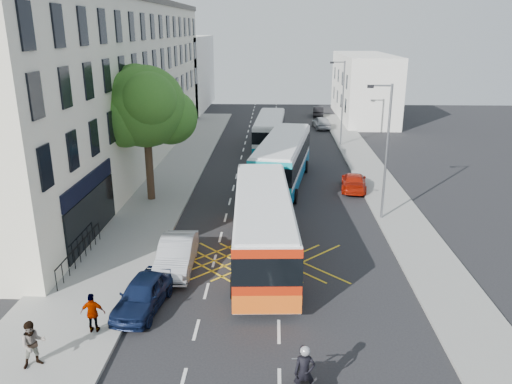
# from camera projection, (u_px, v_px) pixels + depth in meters

# --- Properties ---
(ground) EXTENTS (120.00, 120.00, 0.00)m
(ground) POSITION_uv_depth(u_px,v_px,m) (279.00, 332.00, 19.20)
(ground) COLOR black
(ground) RESTS_ON ground
(pavement_left) EXTENTS (5.00, 70.00, 0.15)m
(pavement_left) POSITION_uv_depth(u_px,v_px,m) (152.00, 200.00, 33.70)
(pavement_left) COLOR gray
(pavement_left) RESTS_ON ground
(pavement_right) EXTENTS (3.00, 70.00, 0.15)m
(pavement_right) POSITION_uv_depth(u_px,v_px,m) (390.00, 202.00, 33.14)
(pavement_right) COLOR gray
(pavement_right) RESTS_ON ground
(terrace_main) EXTENTS (8.30, 45.00, 13.50)m
(terrace_main) POSITION_uv_depth(u_px,v_px,m) (107.00, 84.00, 40.81)
(terrace_main) COLOR beige
(terrace_main) RESTS_ON ground
(terrace_far) EXTENTS (8.00, 20.00, 10.00)m
(terrace_far) POSITION_uv_depth(u_px,v_px,m) (178.00, 73.00, 70.31)
(terrace_far) COLOR silver
(terrace_far) RESTS_ON ground
(building_right) EXTENTS (6.00, 18.00, 8.00)m
(building_right) POSITION_uv_depth(u_px,v_px,m) (364.00, 87.00, 63.11)
(building_right) COLOR silver
(building_right) RESTS_ON ground
(street_tree) EXTENTS (6.30, 5.70, 8.80)m
(street_tree) POSITION_uv_depth(u_px,v_px,m) (145.00, 108.00, 31.72)
(street_tree) COLOR #382619
(street_tree) RESTS_ON pavement_left
(lamp_near) EXTENTS (1.45, 0.15, 8.00)m
(lamp_near) POSITION_uv_depth(u_px,v_px,m) (385.00, 146.00, 28.92)
(lamp_near) COLOR slate
(lamp_near) RESTS_ON pavement_right
(lamp_far) EXTENTS (1.45, 0.15, 8.00)m
(lamp_far) POSITION_uv_depth(u_px,v_px,m) (342.00, 99.00, 47.90)
(lamp_far) COLOR slate
(lamp_far) RESTS_ON pavement_right
(railings) EXTENTS (0.08, 5.60, 1.14)m
(railings) POSITION_uv_depth(u_px,v_px,m) (80.00, 252.00, 24.34)
(railings) COLOR black
(railings) RESTS_ON pavement_left
(bus_near) EXTENTS (3.40, 12.05, 3.36)m
(bus_near) POSITION_uv_depth(u_px,v_px,m) (263.00, 225.00, 24.83)
(bus_near) COLOR silver
(bus_near) RESTS_ON ground
(bus_mid) EXTENTS (4.72, 12.66, 3.48)m
(bus_mid) POSITION_uv_depth(u_px,v_px,m) (283.00, 160.00, 36.71)
(bus_mid) COLOR silver
(bus_mid) RESTS_ON ground
(bus_far) EXTENTS (3.09, 10.93, 3.04)m
(bus_far) POSITION_uv_depth(u_px,v_px,m) (270.00, 131.00, 48.24)
(bus_far) COLOR silver
(bus_far) RESTS_ON ground
(motorbike) EXTENTS (0.72, 2.25, 2.00)m
(motorbike) POSITION_uv_depth(u_px,v_px,m) (304.00, 375.00, 15.36)
(motorbike) COLOR black
(motorbike) RESTS_ON ground
(parked_car_blue) EXTENTS (2.15, 4.20, 1.37)m
(parked_car_blue) POSITION_uv_depth(u_px,v_px,m) (143.00, 294.00, 20.57)
(parked_car_blue) COLOR #0D1837
(parked_car_blue) RESTS_ON ground
(parked_car_silver) EXTENTS (1.72, 4.62, 1.51)m
(parked_car_silver) POSITION_uv_depth(u_px,v_px,m) (177.00, 254.00, 23.98)
(parked_car_silver) COLOR #A3A6AB
(parked_car_silver) RESTS_ON ground
(red_hatchback) EXTENTS (2.30, 4.46, 1.24)m
(red_hatchback) POSITION_uv_depth(u_px,v_px,m) (354.00, 182.00, 35.79)
(red_hatchback) COLOR #AC1907
(red_hatchback) RESTS_ON ground
(distant_car_grey) EXTENTS (2.89, 5.24, 1.39)m
(distant_car_grey) POSITION_uv_depth(u_px,v_px,m) (274.00, 124.00, 56.90)
(distant_car_grey) COLOR #45474D
(distant_car_grey) RESTS_ON ground
(distant_car_silver) EXTENTS (2.14, 4.34, 1.42)m
(distant_car_silver) POSITION_uv_depth(u_px,v_px,m) (321.00, 122.00, 57.61)
(distant_car_silver) COLOR #ADB0B5
(distant_car_silver) RESTS_ON ground
(distant_car_dark) EXTENTS (1.57, 3.90, 1.26)m
(distant_car_dark) POSITION_uv_depth(u_px,v_px,m) (318.00, 111.00, 65.72)
(distant_car_dark) COLOR black
(distant_car_dark) RESTS_ON ground
(pedestrian_near) EXTENTS (1.04, 0.99, 1.70)m
(pedestrian_near) POSITION_uv_depth(u_px,v_px,m) (33.00, 344.00, 16.78)
(pedestrian_near) COLOR gray
(pedestrian_near) RESTS_ON pavement_left
(pedestrian_far) EXTENTS (0.95, 0.44, 1.60)m
(pedestrian_far) POSITION_uv_depth(u_px,v_px,m) (93.00, 313.00, 18.71)
(pedestrian_far) COLOR gray
(pedestrian_far) RESTS_ON pavement_left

